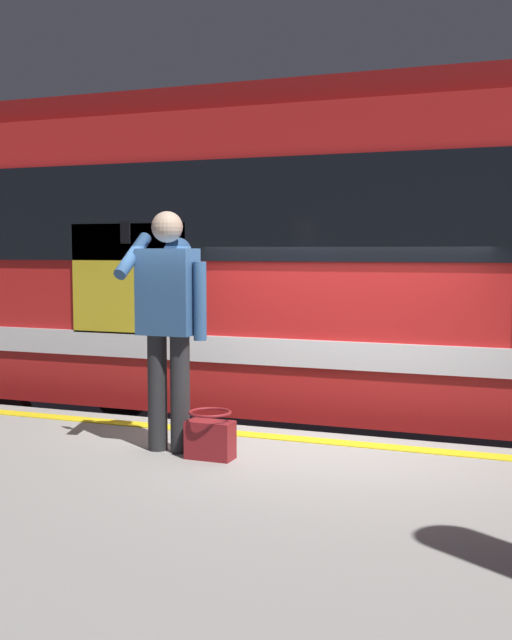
# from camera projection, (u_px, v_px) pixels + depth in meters

# --- Properties ---
(ground_plane) EXTENTS (24.52, 24.52, 0.00)m
(ground_plane) POSITION_uv_depth(u_px,v_px,m) (317.00, 559.00, 6.41)
(ground_plane) COLOR #3D3D3F
(platform) EXTENTS (16.35, 4.04, 1.04)m
(platform) POSITION_uv_depth(u_px,v_px,m) (213.00, 599.00, 4.49)
(platform) COLOR gray
(platform) RESTS_ON ground
(safety_line) EXTENTS (16.02, 0.16, 0.01)m
(safety_line) POSITION_uv_depth(u_px,v_px,m) (307.00, 440.00, 6.04)
(safety_line) COLOR yellow
(safety_line) RESTS_ON platform
(track_rail_near) EXTENTS (21.25, 0.08, 0.16)m
(track_rail_near) POSITION_uv_depth(u_px,v_px,m) (360.00, 498.00, 7.74)
(track_rail_near) COLOR slate
(track_rail_near) RESTS_ON ground
(track_rail_far) EXTENTS (21.25, 0.08, 0.16)m
(track_rail_far) POSITION_uv_depth(u_px,v_px,m) (391.00, 461.00, 9.07)
(track_rail_far) COLOR slate
(track_rail_far) RESTS_ON ground
(train_carriage) EXTENTS (11.72, 3.12, 3.80)m
(train_carriage) POSITION_uv_depth(u_px,v_px,m) (380.00, 253.00, 8.19)
(train_carriage) COLOR red
(train_carriage) RESTS_ON ground
(passenger) EXTENTS (0.57, 0.55, 1.70)m
(passenger) POSITION_uv_depth(u_px,v_px,m) (169.00, 311.00, 5.64)
(passenger) COLOR #262628
(passenger) RESTS_ON platform
(handbag) EXTENTS (0.33, 0.30, 0.33)m
(handbag) POSITION_uv_depth(u_px,v_px,m) (210.00, 437.00, 5.50)
(handbag) COLOR maroon
(handbag) RESTS_ON platform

